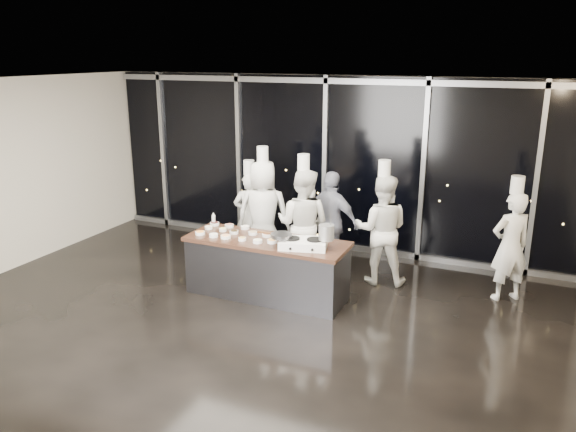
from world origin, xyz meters
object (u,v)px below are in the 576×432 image
(frying_pan, at_px, (281,235))
(guest, at_px, (331,222))
(chef_far_left, at_px, (250,215))
(chef_left, at_px, (263,214))
(chef_center, at_px, (303,224))
(chef_side, at_px, (510,245))
(stock_pot, at_px, (326,232))
(stove, at_px, (303,243))
(demo_counter, at_px, (267,268))
(chef_right, at_px, (381,229))

(frying_pan, height_order, guest, guest)
(chef_far_left, height_order, chef_left, chef_left)
(frying_pan, bearing_deg, chef_left, 110.60)
(chef_center, relative_size, chef_side, 1.09)
(stock_pot, bearing_deg, stove, -166.03)
(demo_counter, distance_m, chef_side, 3.62)
(demo_counter, height_order, stock_pot, stock_pot)
(demo_counter, height_order, stove, stove)
(demo_counter, relative_size, frying_pan, 4.35)
(demo_counter, height_order, chef_center, chef_center)
(stove, relative_size, stock_pot, 3.45)
(chef_center, relative_size, guest, 1.20)
(frying_pan, xyz_separation_m, chef_side, (3.02, 1.52, -0.21))
(frying_pan, relative_size, chef_left, 0.27)
(stove, xyz_separation_m, chef_left, (-1.23, 1.23, -0.02))
(chef_left, xyz_separation_m, chef_side, (3.94, 0.22, -0.09))
(stock_pot, xyz_separation_m, chef_left, (-1.55, 1.15, -0.21))
(stove, relative_size, chef_center, 0.36)
(demo_counter, xyz_separation_m, stock_pot, (0.95, -0.03, 0.70))
(demo_counter, bearing_deg, frying_pan, -30.93)
(chef_right, bearing_deg, chef_side, 171.82)
(chef_center, bearing_deg, guest, -125.37)
(frying_pan, distance_m, guest, 1.58)
(chef_far_left, xyz_separation_m, chef_left, (0.40, -0.26, 0.14))
(demo_counter, bearing_deg, chef_left, 118.27)
(chef_far_left, distance_m, chef_left, 0.50)
(frying_pan, bearing_deg, chef_center, 80.37)
(demo_counter, height_order, frying_pan, frying_pan)
(chef_right, bearing_deg, stock_pot, 57.31)
(stove, height_order, chef_left, chef_left)
(chef_side, bearing_deg, stove, -7.71)
(chef_center, bearing_deg, frying_pan, 92.90)
(chef_far_left, height_order, chef_center, chef_center)
(stove, distance_m, stock_pot, 0.38)
(demo_counter, bearing_deg, stock_pot, -1.94)
(stove, height_order, chef_far_left, chef_far_left)
(demo_counter, distance_m, chef_center, 1.02)
(stove, bearing_deg, chef_side, 13.50)
(stove, height_order, guest, guest)
(chef_right, distance_m, chef_side, 1.91)
(frying_pan, height_order, stock_pot, stock_pot)
(chef_left, height_order, chef_right, chef_left)
(demo_counter, relative_size, chef_far_left, 1.38)
(stove, relative_size, guest, 0.44)
(guest, bearing_deg, chef_right, -177.48)
(frying_pan, distance_m, chef_side, 3.39)
(chef_center, distance_m, chef_side, 3.15)
(chef_far_left, xyz_separation_m, chef_center, (1.23, -0.50, 0.12))
(demo_counter, xyz_separation_m, chef_side, (3.34, 1.33, 0.40))
(frying_pan, xyz_separation_m, guest, (0.22, 1.55, -0.21))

